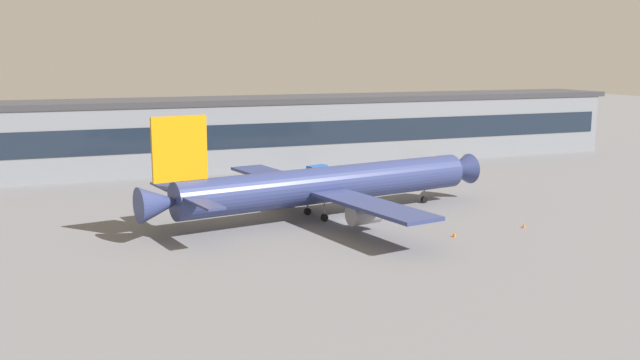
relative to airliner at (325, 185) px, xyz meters
name	(u,v)px	position (x,y,z in m)	size (l,w,h in m)	color
ground_plane	(349,221)	(2.27, -4.11, -4.98)	(600.00, 600.00, 0.00)	slate
terminal_building	(244,132)	(2.27, 53.79, 2.68)	(187.19, 17.89, 15.26)	gray
airliner	(325,185)	(0.00, 0.00, 0.00)	(58.64, 50.41, 16.50)	navy
follow_me_car	(317,169)	(13.27, 37.26, -3.89)	(4.77, 3.17, 1.85)	#2651A5
baggage_tug	(434,160)	(42.39, 39.07, -3.89)	(4.12, 3.53, 1.85)	yellow
traffic_cone_0	(454,234)	(11.96, -17.74, -4.64)	(0.54, 0.54, 0.67)	#F2590C
traffic_cone_1	(524,226)	(24.00, -17.04, -4.66)	(0.50, 0.50, 0.63)	#F2590C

